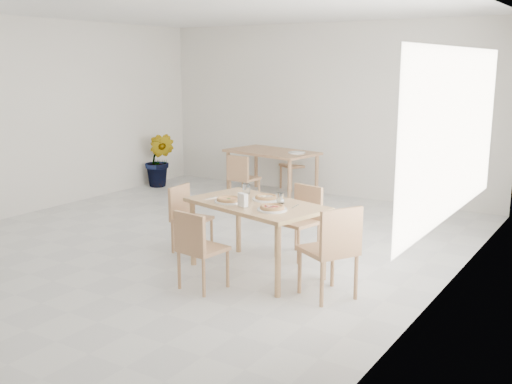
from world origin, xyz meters
The scene contains 22 objects.
room centered at (2.98, 0.30, 1.50)m, with size 7.28×7.00×7.00m.
main_table centered at (1.20, -0.40, 0.66)m, with size 1.57×1.11×0.75m.
chair_south centered at (1.01, -1.14, 0.46)m, with size 0.43×0.43×0.79m.
chair_north centered at (1.34, 0.35, 0.47)m, with size 0.48×0.48×0.80m.
chair_west centered at (0.12, -0.22, 0.45)m, with size 0.40×0.40×0.77m.
chair_east centered at (2.20, -0.65, 0.52)m, with size 0.60×0.60×0.89m.
plate_margherita centered at (0.95, -0.54, 0.76)m, with size 0.29×0.29×0.02m, color white.
plate_mushroom centered at (1.22, -0.25, 0.76)m, with size 0.29×0.29×0.02m, color white.
plate_pepperoni centered at (1.51, -0.60, 0.76)m, with size 0.29×0.29×0.02m, color white.
pizza_margherita centered at (0.95, -0.54, 0.78)m, with size 0.31×0.31×0.03m.
pizza_mushroom centered at (1.22, -0.25, 0.78)m, with size 0.27×0.27×0.03m.
pizza_pepperoni centered at (1.51, -0.60, 0.78)m, with size 0.25×0.25×0.03m.
tumbler_a centered at (0.88, -0.10, 0.81)m, with size 0.08×0.08×0.11m, color white.
tumbler_b centered at (1.42, -0.28, 0.80)m, with size 0.08×0.08×0.11m, color white.
napkin_holder centered at (1.20, -0.65, 0.82)m, with size 0.14×0.11×0.14m.
fork_a centered at (0.69, -0.51, 0.75)m, with size 0.02×0.18×0.01m, color silver.
fork_b centered at (1.63, -0.34, 0.75)m, with size 0.01×0.18×0.01m, color silver.
second_table centered at (-0.60, 2.86, 0.67)m, with size 1.58×1.07×0.75m.
chair_back_s centered at (-0.68, 2.12, 0.45)m, with size 0.40×0.40×0.77m.
chair_back_n centered at (-0.49, 3.60, 0.48)m, with size 0.56×0.56×0.83m.
plate_empty centered at (-0.12, 2.85, 0.76)m, with size 0.28×0.28×0.02m, color white.
potted_plant centered at (-2.65, 2.43, 0.48)m, with size 0.53×0.42×0.96m, color #1B5C21.
Camera 1 is at (4.44, -5.44, 2.15)m, focal length 42.00 mm.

